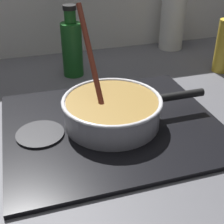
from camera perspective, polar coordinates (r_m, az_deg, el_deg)
name	(u,v)px	position (r m, az deg, el deg)	size (l,w,h in m)	color
ground	(74,190)	(0.70, -6.86, -13.79)	(2.40, 1.60, 0.04)	#4C4C51
hob_plate	(112,125)	(0.84, 0.00, -2.36)	(0.56, 0.48, 0.01)	black
burner_ring	(112,122)	(0.84, 0.00, -1.78)	(0.20, 0.20, 0.01)	#592D0C
spare_burner	(40,134)	(0.81, -12.85, -3.89)	(0.12, 0.12, 0.01)	#262628
cooking_pan	(112,110)	(0.82, 0.07, 0.36)	(0.39, 0.27, 0.29)	silver
sauce_bottle	(72,47)	(1.12, -7.23, 11.60)	(0.07, 0.07, 0.24)	#19591E
paper_towel_roll	(173,18)	(1.40, 10.92, 16.32)	(0.10, 0.10, 0.26)	white
oil_bottle	(224,43)	(1.21, 19.64, 11.67)	(0.06, 0.06, 0.25)	gold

